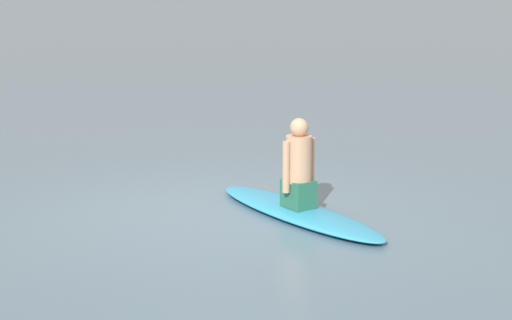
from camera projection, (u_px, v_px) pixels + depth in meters
ground_plane at (220, 216)px, 9.57m from camera, size 400.00×400.00×0.00m
surfboard at (298, 212)px, 9.55m from camera, size 2.69×1.15×0.11m
person_paddler at (299, 167)px, 9.44m from camera, size 0.36×0.42×0.96m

